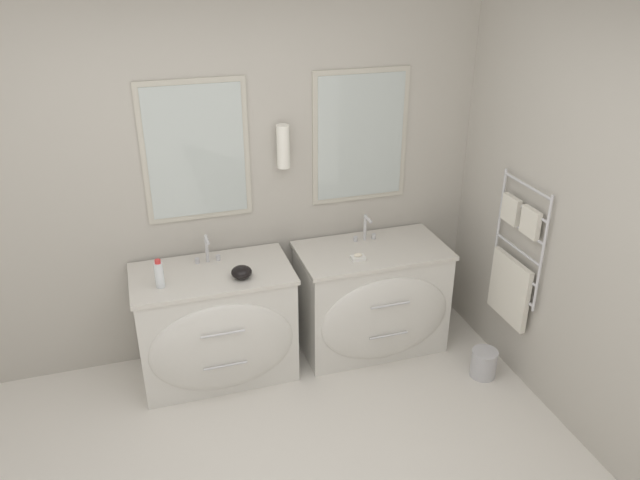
{
  "coord_description": "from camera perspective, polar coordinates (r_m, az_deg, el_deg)",
  "views": [
    {
      "loc": [
        -0.5,
        -2.06,
        2.73
      ],
      "look_at": [
        0.55,
        1.29,
        1.04
      ],
      "focal_mm": 35.0,
      "sensor_mm": 36.0,
      "label": 1
    }
  ],
  "objects": [
    {
      "name": "wall_back",
      "position": [
        4.22,
        -9.35,
        5.65
      ],
      "size": [
        5.3,
        0.17,
        2.6
      ],
      "color": "#B2ADA3",
      "rests_on": "ground_plane"
    },
    {
      "name": "wall_right",
      "position": [
        4.02,
        20.54,
        3.03
      ],
      "size": [
        0.13,
        3.77,
        2.6
      ],
      "color": "#B2ADA3",
      "rests_on": "ground_plane"
    },
    {
      "name": "vanity_left",
      "position": [
        4.28,
        -9.44,
        -7.7
      ],
      "size": [
        1.04,
        0.65,
        0.79
      ],
      "color": "silver",
      "rests_on": "ground_plane"
    },
    {
      "name": "vanity_right",
      "position": [
        4.52,
        4.82,
        -5.42
      ],
      "size": [
        1.04,
        0.65,
        0.79
      ],
      "color": "silver",
      "rests_on": "ground_plane"
    },
    {
      "name": "faucet_left",
      "position": [
        4.19,
        -10.28,
        -0.89
      ],
      "size": [
        0.17,
        0.12,
        0.2
      ],
      "color": "silver",
      "rests_on": "vanity_left"
    },
    {
      "name": "faucet_right",
      "position": [
        4.44,
        4.2,
        1.05
      ],
      "size": [
        0.17,
        0.12,
        0.2
      ],
      "color": "silver",
      "rests_on": "vanity_right"
    },
    {
      "name": "toiletry_bottle",
      "position": [
        3.97,
        -14.49,
        -3.06
      ],
      "size": [
        0.06,
        0.06,
        0.19
      ],
      "color": "silver",
      "rests_on": "vanity_left"
    },
    {
      "name": "amenity_bowl",
      "position": [
        4.0,
        -7.19,
        -2.94
      ],
      "size": [
        0.13,
        0.13,
        0.08
      ],
      "color": "black",
      "rests_on": "vanity_left"
    },
    {
      "name": "soap_dish",
      "position": [
        4.21,
        3.5,
        -1.58
      ],
      "size": [
        0.1,
        0.07,
        0.04
      ],
      "color": "white",
      "rests_on": "vanity_right"
    },
    {
      "name": "waste_bin",
      "position": [
        4.52,
        14.75,
        -10.78
      ],
      "size": [
        0.18,
        0.18,
        0.2
      ],
      "color": "#B7B7BC",
      "rests_on": "ground_plane"
    }
  ]
}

